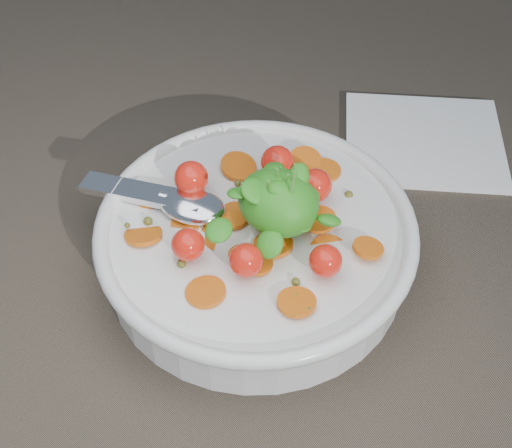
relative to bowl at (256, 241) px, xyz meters
The scene contains 3 objects.
ground 0.04m from the bowl, ahead, with size 6.00×6.00×0.00m, color brown.
bowl is the anchor object (origin of this frame).
napkin 0.26m from the bowl, 80.85° to the left, with size 0.17×0.15×0.01m, color white.
Camera 1 is at (0.25, -0.34, 0.52)m, focal length 50.00 mm.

